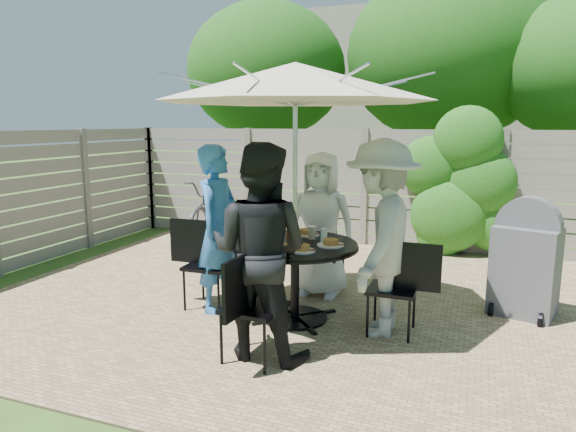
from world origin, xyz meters
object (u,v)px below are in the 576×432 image
at_px(umbrella, 295,82).
at_px(glass_back, 294,230).
at_px(chair_left, 209,282).
at_px(plate_back, 307,233).
at_px(chair_right, 393,307).
at_px(plate_right, 331,243).
at_px(syrup_jug, 291,233).
at_px(chair_back, 324,269).
at_px(bicycle, 219,209).
at_px(glass_right, 324,236).
at_px(plate_left, 261,237).
at_px(person_right, 381,239).
at_px(glass_left, 266,236).
at_px(person_back, 321,225).
at_px(glass_front, 296,242).
at_px(person_front, 260,252).
at_px(person_left, 219,229).
at_px(plate_extra, 302,249).
at_px(coffee_cup, 312,233).
at_px(plate_front, 281,249).
at_px(chair_front, 253,329).

relative_size(umbrella, glass_back, 18.45).
bearing_deg(chair_left, plate_back, 18.89).
relative_size(chair_right, glass_back, 6.34).
bearing_deg(plate_right, glass_back, 150.25).
bearing_deg(syrup_jug, chair_back, 85.63).
distance_m(plate_right, bicycle, 4.09).
bearing_deg(bicycle, glass_right, -48.43).
bearing_deg(glass_back, syrup_jug, -78.48).
distance_m(chair_left, syrup_jug, 1.08).
bearing_deg(umbrella, bicycle, 129.17).
bearing_deg(plate_left, person_right, -0.57).
height_order(chair_back, glass_right, glass_right).
distance_m(chair_left, glass_left, 0.92).
height_order(chair_back, syrup_jug, syrup_jug).
height_order(plate_back, glass_back, glass_back).
bearing_deg(person_back, glass_front, -84.50).
xyz_separation_m(glass_right, syrup_jug, (-0.32, -0.05, 0.01)).
relative_size(person_back, glass_front, 11.64).
bearing_deg(chair_left, glass_left, -9.99).
bearing_deg(plate_left, person_front, -67.12).
bearing_deg(umbrella, person_front, -90.57).
relative_size(chair_back, person_left, 0.51).
xyz_separation_m(umbrella, plate_extra, (0.18, -0.30, -1.48)).
bearing_deg(person_front, plate_left, -66.55).
distance_m(plate_extra, coffee_cup, 0.53).
xyz_separation_m(person_back, plate_extra, (0.17, -1.13, 0.00)).
height_order(plate_front, glass_back, glass_back).
relative_size(chair_front, plate_front, 3.62).
bearing_deg(chair_back, glass_left, -10.49).
distance_m(chair_right, plate_right, 0.82).
xyz_separation_m(person_front, glass_front, (0.11, 0.57, -0.03)).
relative_size(chair_front, plate_left, 3.62).
relative_size(chair_right, bicycle, 0.46).
relative_size(glass_left, glass_right, 1.00).
height_order(glass_back, glass_right, same).
relative_size(umbrella, coffee_cup, 21.53).
xyz_separation_m(person_back, coffee_cup, (0.09, -0.61, 0.04)).
distance_m(glass_right, coffee_cup, 0.20).
relative_size(umbrella, plate_front, 9.94).
height_order(person_right, plate_extra, person_right).
bearing_deg(glass_front, umbrella, 111.43).
relative_size(umbrella, person_front, 1.44).
distance_m(plate_back, glass_right, 0.37).
height_order(plate_right, glass_back, glass_back).
bearing_deg(glass_left, coffee_cup, 41.53).
relative_size(chair_front, glass_front, 6.73).
bearing_deg(plate_left, plate_front, -45.57).
distance_m(person_front, plate_extra, 0.57).
bearing_deg(coffee_cup, glass_left, -138.47).
relative_size(plate_left, plate_extra, 1.08).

